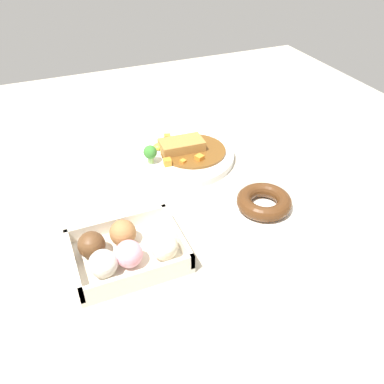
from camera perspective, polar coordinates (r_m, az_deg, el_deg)
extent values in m
plane|color=#B2A893|center=(0.93, -0.62, 0.97)|extent=(1.60, 1.60, 0.00)
cylinder|color=white|center=(1.03, -1.99, 5.21)|extent=(0.28, 0.28, 0.02)
cylinder|color=brown|center=(1.02, 0.14, 5.81)|extent=(0.16, 0.16, 0.01)
cube|color=#A87538|center=(1.02, -1.46, 6.63)|extent=(0.11, 0.07, 0.02)
cylinder|color=white|center=(1.03, -4.72, 5.95)|extent=(0.06, 0.06, 0.00)
ellipsoid|color=yellow|center=(1.03, -4.75, 6.40)|extent=(0.03, 0.03, 0.01)
cylinder|color=#8CB766|center=(0.98, -5.80, 4.57)|extent=(0.01, 0.01, 0.02)
sphere|color=#387A2D|center=(0.97, -5.88, 5.59)|extent=(0.03, 0.03, 0.03)
cube|color=orange|center=(1.07, -3.47, 7.61)|extent=(0.02, 0.02, 0.02)
cube|color=orange|center=(0.98, 1.05, 4.71)|extent=(0.02, 0.02, 0.02)
cube|color=orange|center=(0.97, -1.26, 4.20)|extent=(0.02, 0.02, 0.01)
cube|color=orange|center=(0.97, -3.46, 4.19)|extent=(0.02, 0.02, 0.02)
cube|color=beige|center=(0.76, -8.88, -8.98)|extent=(0.20, 0.16, 0.01)
cube|color=beige|center=(0.74, -16.25, -9.65)|extent=(0.01, 0.16, 0.03)
cube|color=beige|center=(0.77, -2.11, -5.99)|extent=(0.01, 0.16, 0.03)
cube|color=beige|center=(0.70, -7.38, -11.81)|extent=(0.20, 0.01, 0.03)
cube|color=beige|center=(0.80, -10.44, -4.40)|extent=(0.20, 0.01, 0.03)
sphere|color=silver|center=(0.72, -12.35, -9.78)|extent=(0.05, 0.05, 0.05)
sphere|color=pink|center=(0.72, -8.84, -8.56)|extent=(0.05, 0.05, 0.05)
sphere|color=#EFE5C6|center=(0.73, -3.93, -7.63)|extent=(0.05, 0.05, 0.05)
sphere|color=brown|center=(0.75, -13.90, -7.19)|extent=(0.05, 0.05, 0.05)
sphere|color=#9E6B3D|center=(0.76, -9.67, -5.64)|extent=(0.05, 0.05, 0.05)
cube|color=white|center=(0.88, 9.94, -2.20)|extent=(0.12, 0.12, 0.00)
torus|color=#4C2B14|center=(0.87, 10.05, -1.34)|extent=(0.12, 0.12, 0.03)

